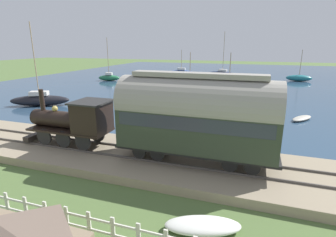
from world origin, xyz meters
name	(u,v)px	position (x,y,z in m)	size (l,w,h in m)	color
ground_plane	(162,165)	(0.00, 0.00, 0.00)	(200.00, 200.00, 0.00)	#516B38
harbor_water	(233,78)	(43.04, 0.00, 0.00)	(80.00, 80.00, 0.01)	#2D4760
rail_embankment	(162,161)	(0.00, 0.00, 0.24)	(5.48, 56.00, 0.59)	gray
steam_locomotive	(76,120)	(0.00, 5.54, 2.18)	(2.09, 5.71, 3.33)	black
passenger_coach	(196,115)	(0.00, -1.90, 3.11)	(2.60, 8.39, 4.67)	black
sailboat_red	(190,86)	(25.68, 4.84, 0.51)	(4.96, 6.22, 5.50)	#B72D23
sailboat_black	(40,100)	(9.73, 17.94, 0.67)	(4.10, 6.38, 8.87)	black
sailboat_teal	(299,78)	(41.26, -12.11, 0.59)	(1.75, 4.47, 5.67)	#1E707A
sailboat_green	(109,77)	(30.53, 21.62, 0.63)	(2.55, 4.29, 7.79)	#236B42
sailboat_gray	(229,92)	(20.89, -1.44, 0.74)	(3.01, 5.14, 5.64)	gray
sailboat_blue	(181,72)	(43.05, 11.08, 0.67)	(1.66, 5.74, 5.48)	#335199
sailboat_navy	(223,73)	(45.92, 2.50, 0.56)	(3.56, 6.47, 9.26)	#192347
rowboat_off_pier	(269,118)	(11.46, -6.00, 0.28)	(1.23, 2.43, 0.54)	#B7B2A3
rowboat_mid_harbor	(194,118)	(9.83, 0.41, 0.17)	(2.06, 2.11, 0.32)	beige
rowboat_near_shore	(96,113)	(8.11, 9.67, 0.26)	(1.65, 2.98, 0.51)	#B7B2A3
rowboat_far_out	(302,118)	(12.68, -8.86, 0.18)	(2.81, 2.35, 0.34)	#B7B2A3
beached_dinghy	(203,226)	(-4.63, -3.27, 0.22)	(1.88, 3.00, 0.44)	silver
picket_fence	(101,227)	(-6.18, 0.00, 0.51)	(0.06, 20.14, 1.00)	silver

